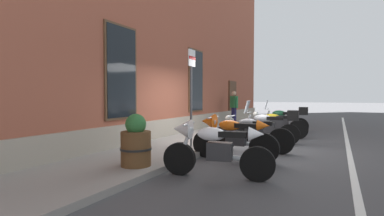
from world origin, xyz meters
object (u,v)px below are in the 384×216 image
object	(u,v)px
motorcycle_silver_touring	(269,126)
pedestrian_striped_shirt	(234,106)
motorcycle_green_touring	(285,119)
parking_sign	(191,84)
motorcycle_grey_naked	(251,134)
barrel_planter	(136,143)
motorcycle_white_sport	(213,146)
motorcycle_orange_sport	(231,135)
motorcycle_yellow_naked	(274,125)

from	to	relation	value
motorcycle_silver_touring	pedestrian_striped_shirt	size ratio (longest dim) A/B	1.26
motorcycle_green_touring	pedestrian_striped_shirt	xyz separation A→B (m)	(1.68, 2.68, 0.46)
parking_sign	motorcycle_green_touring	bearing A→B (deg)	-17.75
motorcycle_grey_naked	barrel_planter	xyz separation A→B (m)	(-2.99, 1.42, 0.08)
motorcycle_white_sport	motorcycle_green_touring	distance (m)	6.99
pedestrian_striped_shirt	parking_sign	size ratio (longest dim) A/B	0.62
motorcycle_orange_sport	barrel_planter	world-z (taller)	barrel_planter
motorcycle_silver_touring	motorcycle_green_touring	bearing A→B (deg)	0.01
motorcycle_white_sport	motorcycle_yellow_naked	size ratio (longest dim) A/B	0.93
motorcycle_orange_sport	motorcycle_green_touring	distance (m)	5.49
parking_sign	motorcycle_orange_sport	bearing A→B (deg)	-112.27
motorcycle_white_sport	barrel_planter	distance (m)	1.49
barrel_planter	pedestrian_striped_shirt	bearing A→B (deg)	7.09
motorcycle_grey_naked	motorcycle_silver_touring	xyz separation A→B (m)	(1.54, -0.14, 0.08)
motorcycle_white_sport	parking_sign	size ratio (longest dim) A/B	0.77
parking_sign	motorcycle_silver_touring	bearing A→B (deg)	-36.11
motorcycle_yellow_naked	pedestrian_striped_shirt	xyz separation A→B (m)	(3.25, 2.59, 0.54)
parking_sign	motorcycle_grey_naked	bearing A→B (deg)	-66.37
motorcycle_orange_sport	parking_sign	world-z (taller)	parking_sign
motorcycle_orange_sport	barrel_planter	xyz separation A→B (m)	(-1.83, 1.27, -0.01)
motorcycle_white_sport	parking_sign	xyz separation A→B (m)	(2.04, 1.49, 1.23)
motorcycle_orange_sport	barrel_planter	size ratio (longest dim) A/B	2.03
motorcycle_orange_sport	motorcycle_grey_naked	distance (m)	1.18
pedestrian_striped_shirt	barrel_planter	size ratio (longest dim) A/B	1.60
motorcycle_yellow_naked	pedestrian_striped_shirt	world-z (taller)	pedestrian_striped_shirt
motorcycle_white_sport	motorcycle_grey_naked	distance (m)	2.67
motorcycle_white_sport	pedestrian_striped_shirt	world-z (taller)	pedestrian_striped_shirt
motorcycle_white_sport	motorcycle_silver_touring	bearing A→B (deg)	-1.38
pedestrian_striped_shirt	parking_sign	xyz separation A→B (m)	(-6.64, -1.09, 0.77)
motorcycle_green_touring	parking_sign	xyz separation A→B (m)	(-4.96, 1.59, 1.23)
motorcycle_yellow_naked	motorcycle_green_touring	world-z (taller)	motorcycle_green_touring
motorcycle_silver_touring	pedestrian_striped_shirt	xyz separation A→B (m)	(4.46, 2.68, 0.46)
motorcycle_yellow_naked	motorcycle_orange_sport	bearing A→B (deg)	177.06
motorcycle_orange_sport	motorcycle_green_touring	bearing A→B (deg)	-3.04
motorcycle_grey_naked	motorcycle_green_touring	distance (m)	4.33
motorcycle_green_touring	barrel_planter	size ratio (longest dim) A/B	2.01
motorcycle_grey_naked	motorcycle_yellow_naked	size ratio (longest dim) A/B	0.99
motorcycle_orange_sport	parking_sign	size ratio (longest dim) A/B	0.78
motorcycle_grey_naked	pedestrian_striped_shirt	bearing A→B (deg)	22.92
motorcycle_orange_sport	pedestrian_striped_shirt	world-z (taller)	pedestrian_striped_shirt
motorcycle_orange_sport	motorcycle_yellow_naked	bearing A→B (deg)	-2.94
motorcycle_white_sport	motorcycle_yellow_naked	bearing A→B (deg)	-0.11
motorcycle_white_sport	parking_sign	bearing A→B (deg)	36.10
motorcycle_white_sport	barrel_planter	bearing A→B (deg)	102.51
motorcycle_yellow_naked	barrel_planter	bearing A→B (deg)	165.67
motorcycle_white_sport	parking_sign	distance (m)	2.80
motorcycle_yellow_naked	motorcycle_grey_naked	bearing A→B (deg)	178.95
motorcycle_grey_naked	parking_sign	xyz separation A→B (m)	(-0.63, 1.45, 1.31)
motorcycle_grey_naked	barrel_planter	world-z (taller)	barrel_planter
motorcycle_silver_touring	parking_sign	size ratio (longest dim) A/B	0.78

